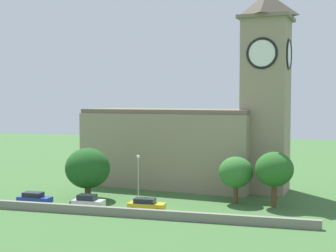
% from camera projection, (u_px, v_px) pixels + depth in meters
% --- Properties ---
extents(ground_plane, '(200.00, 200.00, 0.00)m').
position_uv_depth(ground_plane, '(177.00, 189.00, 76.36)').
color(ground_plane, '#3D6633').
extents(church, '(33.85, 14.83, 29.91)m').
position_uv_depth(church, '(193.00, 134.00, 78.07)').
color(church, gray).
rests_on(church, ground).
extents(quay_barrier, '(41.79, 0.70, 1.05)m').
position_uv_depth(quay_barrier, '(138.00, 213.00, 57.97)').
color(quay_barrier, gray).
rests_on(quay_barrier, ground).
extents(car_blue, '(4.56, 2.07, 1.67)m').
position_uv_depth(car_blue, '(34.00, 198.00, 65.00)').
color(car_blue, '#233D9E').
rests_on(car_blue, ground).
extents(car_white, '(4.06, 2.12, 1.87)m').
position_uv_depth(car_white, '(88.00, 202.00, 62.40)').
color(car_white, silver).
rests_on(car_white, ground).
extents(car_yellow, '(4.69, 2.10, 1.66)m').
position_uv_depth(car_yellow, '(146.00, 205.00, 61.13)').
color(car_yellow, gold).
rests_on(car_yellow, ground).
extents(streetlamp_west_mid, '(0.44, 0.44, 6.80)m').
position_uv_depth(streetlamp_west_mid, '(138.00, 172.00, 63.69)').
color(streetlamp_west_mid, '#9EA0A5').
rests_on(streetlamp_west_mid, ground).
extents(tree_riverside_west, '(4.99, 4.99, 7.23)m').
position_uv_depth(tree_riverside_west, '(274.00, 169.00, 63.32)').
color(tree_riverside_west, brown).
rests_on(tree_riverside_west, ground).
extents(tree_churchyard, '(4.62, 4.62, 6.34)m').
position_uv_depth(tree_churchyard, '(236.00, 172.00, 65.60)').
color(tree_churchyard, brown).
rests_on(tree_churchyard, ground).
extents(tree_riverside_east, '(6.29, 6.29, 7.20)m').
position_uv_depth(tree_riverside_east, '(88.00, 168.00, 68.44)').
color(tree_riverside_east, brown).
rests_on(tree_riverside_east, ground).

